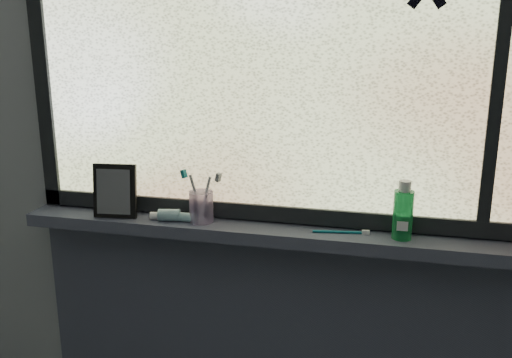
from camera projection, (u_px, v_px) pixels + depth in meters
name	position (u px, v px, depth m)	size (l,w,h in m)	color
wall_back	(280.00, 148.00, 1.75)	(3.00, 0.01, 2.50)	#9EA3A8
windowsill	(274.00, 233.00, 1.74)	(1.62, 0.14, 0.04)	#44485B
window_pane	(279.00, 56.00, 1.65)	(1.50, 0.01, 1.00)	silver
frame_bottom	(277.00, 213.00, 1.77)	(1.60, 0.03, 0.05)	black
frame_left	(41.00, 52.00, 1.82)	(0.05, 0.03, 1.10)	black
frame_mullion	(501.00, 59.00, 1.51)	(0.04, 0.03, 1.00)	black
vanity_mirror	(115.00, 191.00, 1.81)	(0.14, 0.07, 0.17)	black
toothpaste_tube	(176.00, 216.00, 1.78)	(0.21, 0.04, 0.04)	white
toothbrush_cup	(201.00, 207.00, 1.77)	(0.07, 0.07, 0.10)	#BAA0D3
toothbrush_lying	(338.00, 231.00, 1.69)	(0.18, 0.02, 0.01)	#0D6976
mouthwash_bottle	(403.00, 210.00, 1.62)	(0.06, 0.06, 0.14)	green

